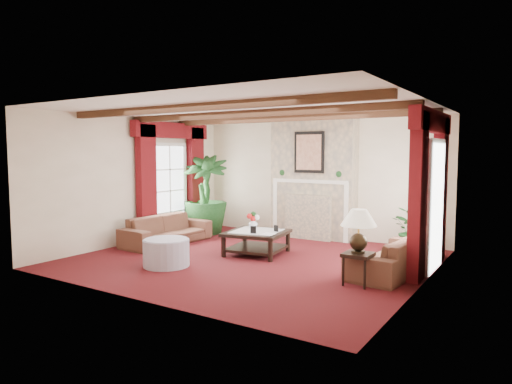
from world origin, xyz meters
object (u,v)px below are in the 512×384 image
Objects in this scene: potted_palm at (205,212)px; sofa_left at (167,225)px; side_table at (358,269)px; sofa_right at (393,249)px; coffee_table at (257,243)px; ottoman at (166,253)px.

sofa_left is at bearing -86.57° from potted_palm.
sofa_right is at bearing 76.22° from side_table.
potted_palm is 4.51× the size of side_table.
sofa_right is 1.92× the size of coffee_table.
ottoman is at bearing -58.09° from sofa_right.
coffee_table is (2.16, 0.18, -0.18)m from sofa_left.
sofa_left is 2.18m from coffee_table.
potted_palm is at bearing 142.23° from coffee_table.
sofa_right is 3.79m from ottoman.
potted_palm reaches higher than ottoman.
sofa_right is at bearing -84.40° from sofa_left.
coffee_table is 2.25× the size of side_table.
side_table is (-0.24, -0.96, -0.16)m from sofa_right.
side_table is at bearing -30.37° from coffee_table.
sofa_left is at bearing -81.42° from sofa_right.
side_table is at bearing 12.45° from ottoman.
coffee_table is 1.81m from ottoman.
sofa_right is 4.98m from potted_palm.
potted_palm reaches higher than coffee_table.
ottoman reaches higher than coffee_table.
sofa_left is 4.76m from sofa_right.
potted_palm is 3.20m from ottoman.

